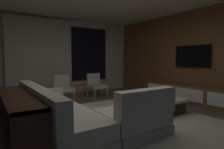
% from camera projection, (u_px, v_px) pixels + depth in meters
% --- Properties ---
extents(floor, '(9.20, 9.20, 0.00)m').
position_uv_depth(floor, '(114.00, 123.00, 3.84)').
color(floor, '#564C44').
extents(back_wall_with_window, '(6.60, 0.30, 2.70)m').
position_uv_depth(back_wall_with_window, '(54.00, 57.00, 6.68)').
color(back_wall_with_window, beige).
rests_on(back_wall_with_window, floor).
extents(media_wall, '(0.12, 7.80, 2.70)m').
position_uv_depth(media_wall, '(202.00, 56.00, 5.43)').
color(media_wall, brown).
rests_on(media_wall, floor).
extents(area_rug, '(3.20, 3.80, 0.01)m').
position_uv_depth(area_rug, '(131.00, 120.00, 3.95)').
color(area_rug, beige).
rests_on(area_rug, floor).
extents(sectional_couch, '(1.98, 2.50, 0.82)m').
position_uv_depth(sectional_couch, '(78.00, 116.00, 3.28)').
color(sectional_couch, '#A49C8C').
rests_on(sectional_couch, floor).
extents(coffee_table, '(1.16, 1.16, 0.36)m').
position_uv_depth(coffee_table, '(155.00, 104.00, 4.57)').
color(coffee_table, '#392115').
rests_on(coffee_table, floor).
extents(book_stack_on_coffee_table, '(0.30, 0.20, 0.11)m').
position_uv_depth(book_stack_on_coffee_table, '(154.00, 96.00, 4.46)').
color(book_stack_on_coffee_table, '#B29B9F').
rests_on(book_stack_on_coffee_table, coffee_table).
extents(accent_chair_near_window, '(0.56, 0.58, 0.78)m').
position_uv_depth(accent_chair_near_window, '(96.00, 84.00, 6.46)').
color(accent_chair_near_window, '#B2ADA0').
rests_on(accent_chair_near_window, floor).
extents(accent_chair_by_curtain, '(0.59, 0.61, 0.78)m').
position_uv_depth(accent_chair_by_curtain, '(63.00, 87.00, 5.82)').
color(accent_chair_by_curtain, '#B2ADA0').
rests_on(accent_chair_by_curtain, floor).
extents(side_stool, '(0.32, 0.32, 0.46)m').
position_uv_depth(side_stool, '(79.00, 87.00, 6.14)').
color(side_stool, '#BF4C1E').
rests_on(side_stool, floor).
extents(media_console, '(0.46, 3.10, 0.52)m').
position_uv_depth(media_console, '(193.00, 95.00, 5.41)').
color(media_console, brown).
rests_on(media_console, floor).
extents(mounted_tv, '(0.05, 1.12, 0.65)m').
position_uv_depth(mounted_tv, '(192.00, 56.00, 5.58)').
color(mounted_tv, black).
extents(console_table_behind_couch, '(0.40, 2.10, 0.74)m').
position_uv_depth(console_table_behind_couch, '(18.00, 116.00, 2.87)').
color(console_table_behind_couch, '#392115').
rests_on(console_table_behind_couch, floor).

